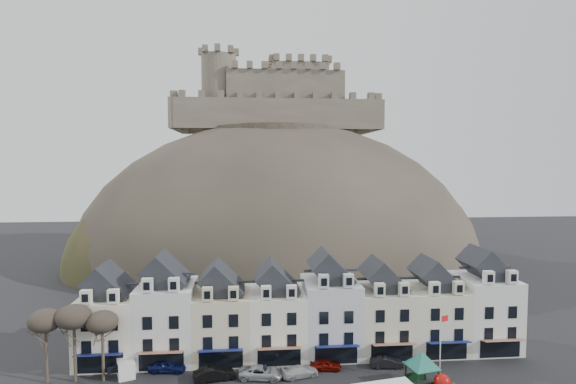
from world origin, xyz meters
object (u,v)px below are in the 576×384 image
object	(u,v)px
bus_shelter	(422,360)
car_black	(214,374)
car_white	(300,371)
white_van	(125,366)
flagpole	(441,343)
red_buoy	(442,384)
car_silver	(261,372)
car_maroon	(325,365)
car_charcoal	(387,362)
car_navy	(167,366)

from	to	relation	value
bus_shelter	car_black	xyz separation A→B (m)	(-22.43, 3.32, -2.22)
car_white	white_van	bearing A→B (deg)	66.85
flagpole	bus_shelter	bearing A→B (deg)	-159.60
flagpole	car_white	xyz separation A→B (m)	(-15.30, 2.41, -3.71)
red_buoy	flagpole	xyz separation A→B (m)	(0.95, 2.64, 3.24)
car_black	car_silver	world-z (taller)	car_black
red_buoy	car_white	bearing A→B (deg)	160.60
bus_shelter	car_silver	world-z (taller)	bus_shelter
red_buoy	car_black	size ratio (longest dim) A/B	0.47
bus_shelter	red_buoy	distance (m)	2.96
red_buoy	car_maroon	size ratio (longest dim) A/B	0.59
car_black	car_charcoal	distance (m)	20.06
car_black	car_white	bearing A→B (deg)	-103.88
car_white	red_buoy	bearing A→B (deg)	-125.37
white_van	red_buoy	bearing A→B (deg)	-33.56
flagpole	white_van	bearing A→B (deg)	172.05
white_van	car_silver	xyz separation A→B (m)	(15.48, -2.50, -0.24)
car_navy	car_charcoal	xyz separation A→B (m)	(25.57, -1.11, -0.11)
bus_shelter	red_buoy	xyz separation A→B (m)	(1.50, -1.73, -1.88)
white_van	bus_shelter	bearing A→B (deg)	-31.21
red_buoy	car_charcoal	xyz separation A→B (m)	(-3.91, 6.44, -0.46)
bus_shelter	car_maroon	distance (m)	11.04
bus_shelter	car_charcoal	world-z (taller)	bus_shelter
flagpole	red_buoy	bearing A→B (deg)	-109.86
car_navy	white_van	bearing A→B (deg)	96.73
bus_shelter	flagpole	xyz separation A→B (m)	(2.46, 0.91, 1.35)
white_van	car_charcoal	bearing A→B (deg)	-23.21
car_navy	car_charcoal	size ratio (longest dim) A/B	1.14
car_silver	car_charcoal	distance (m)	14.88
car_white	car_navy	bearing A→B (deg)	64.65
car_charcoal	flagpole	bearing A→B (deg)	-123.66
car_navy	car_white	distance (m)	15.34
white_van	car_navy	xyz separation A→B (m)	(4.72, 0.00, -0.19)
flagpole	car_navy	bearing A→B (deg)	170.83
car_silver	car_white	world-z (taller)	car_silver
bus_shelter	car_silver	size ratio (longest dim) A/B	1.21
bus_shelter	car_white	bearing A→B (deg)	153.29
white_van	car_silver	size ratio (longest dim) A/B	0.91
car_silver	car_charcoal	size ratio (longest dim) A/B	1.28
bus_shelter	red_buoy	size ratio (longest dim) A/B	2.76
flagpole	car_white	size ratio (longest dim) A/B	1.78
car_navy	car_charcoal	world-z (taller)	car_navy
car_silver	car_maroon	bearing A→B (deg)	-72.31
car_silver	car_maroon	xyz separation A→B (m)	(7.51, 1.36, -0.07)
flagpole	car_silver	world-z (taller)	flagpole
bus_shelter	car_navy	xyz separation A→B (m)	(-27.98, 5.82, -2.24)
car_black	car_white	xyz separation A→B (m)	(9.58, 0.00, -0.13)
car_navy	car_white	xyz separation A→B (m)	(15.13, -2.50, -0.12)
car_charcoal	car_navy	bearing A→B (deg)	91.88
flagpole	car_charcoal	bearing A→B (deg)	141.98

